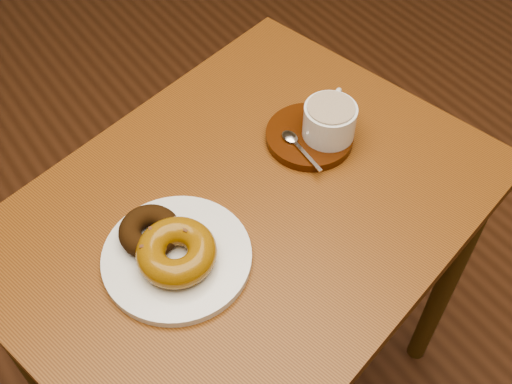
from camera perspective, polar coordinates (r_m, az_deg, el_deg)
cafe_table at (r=1.12m, az=-0.83°, el=-4.93°), size 0.90×0.75×0.74m
donut_plate at (r=0.96m, az=-7.04°, el=-5.79°), size 0.31×0.31×0.01m
donut_cinnamon at (r=0.97m, az=-9.43°, el=-3.45°), size 0.10×0.10×0.03m
donut_caramel at (r=0.93m, az=-7.09°, el=-5.32°), size 0.15×0.15×0.04m
saucer at (r=1.11m, az=4.78°, el=4.96°), size 0.18×0.18×0.02m
coffee_cup at (r=1.09m, az=6.58°, el=6.39°), size 0.11×0.09×0.06m
teaspoon at (r=1.09m, az=3.32°, el=4.61°), size 0.02×0.11×0.01m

